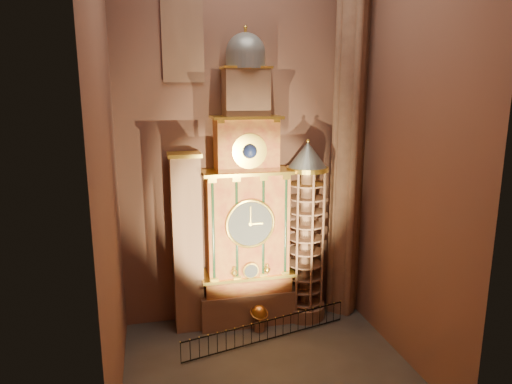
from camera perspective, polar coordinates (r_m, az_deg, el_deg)
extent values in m
plane|color=#383330|center=(24.30, 1.53, -21.08)|extent=(14.00, 14.00, 0.00)
plane|color=brown|center=(26.19, -1.73, 7.16)|extent=(22.00, 0.00, 22.00)
plane|color=brown|center=(19.77, -18.36, 4.77)|extent=(0.00, 22.00, 22.00)
plane|color=brown|center=(23.20, 18.74, 5.81)|extent=(0.00, 22.00, 22.00)
cube|color=#8C634C|center=(28.02, -1.16, -13.86)|extent=(5.60, 2.20, 2.00)
cube|color=maroon|center=(27.38, -1.18, -11.04)|extent=(5.00, 2.00, 1.00)
cube|color=#FFD64B|center=(27.12, -1.16, -10.02)|extent=(5.40, 2.30, 0.18)
cube|color=maroon|center=(26.18, -1.21, -4.01)|extent=(4.60, 2.00, 6.00)
cylinder|color=black|center=(25.03, -5.40, -4.84)|extent=(0.32, 0.32, 5.60)
cylinder|color=black|center=(25.23, -2.47, -4.66)|extent=(0.32, 0.32, 5.60)
cylinder|color=black|center=(25.54, 0.85, -4.43)|extent=(0.32, 0.32, 5.60)
cylinder|color=black|center=(25.88, 3.65, -4.23)|extent=(0.32, 0.32, 5.60)
cube|color=#FFD64B|center=(25.43, -1.22, 2.56)|extent=(5.00, 2.25, 0.18)
cylinder|color=#2D3033|center=(25.15, -0.73, -3.99)|extent=(2.60, 0.12, 2.60)
torus|color=#FFD64B|center=(25.10, -0.70, -4.02)|extent=(2.80, 0.16, 2.80)
cylinder|color=#FFD64B|center=(25.91, -0.64, -9.81)|extent=(0.90, 0.10, 0.90)
sphere|color=#FFD64B|center=(25.80, -2.75, -10.05)|extent=(0.36, 0.36, 0.36)
sphere|color=#FFD64B|center=(26.18, 1.40, -9.69)|extent=(0.36, 0.36, 0.36)
cube|color=maroon|center=(25.27, -1.26, 5.82)|extent=(3.40, 1.80, 3.00)
sphere|color=#0B1138|center=(24.41, -0.80, 5.12)|extent=(0.80, 0.80, 0.80)
cube|color=#FFD64B|center=(25.09, -1.25, 9.33)|extent=(3.80, 2.00, 0.15)
cube|color=#8C634C|center=(25.10, -1.29, 12.18)|extent=(2.40, 1.60, 2.60)
sphere|color=slate|center=(25.17, -1.31, 16.97)|extent=(2.10, 2.10, 2.10)
cylinder|color=#FFD64B|center=(25.26, -1.32, 19.01)|extent=(0.14, 0.14, 0.80)
cube|color=#8C634C|center=(26.02, -8.59, -6.57)|extent=(1.60, 1.40, 10.00)
cube|color=#FFD64B|center=(26.35, -8.36, -10.97)|extent=(1.35, 0.10, 2.10)
cube|color=#472313|center=(26.30, -8.35, -11.03)|extent=(1.05, 0.04, 1.75)
cube|color=#FFD64B|center=(25.43, -8.55, -5.59)|extent=(1.35, 0.10, 2.10)
cube|color=#472313|center=(25.38, -8.54, -5.63)|extent=(1.05, 0.04, 1.75)
cube|color=#FFD64B|center=(24.75, -8.74, 0.14)|extent=(1.35, 0.10, 2.10)
cube|color=#472313|center=(24.70, -8.73, 0.11)|extent=(1.05, 0.04, 1.75)
cube|color=#FFD64B|center=(24.84, -8.97, 4.63)|extent=(1.80, 1.60, 0.20)
cylinder|color=#8C634C|center=(28.89, 5.99, -14.39)|extent=(2.50, 2.50, 0.80)
cylinder|color=#8C634C|center=(27.16, 6.21, -5.90)|extent=(0.70, 0.70, 8.20)
cylinder|color=#FFD64B|center=(26.14, 6.43, 2.87)|extent=(2.40, 2.40, 0.25)
cone|color=slate|center=(26.02, 6.47, 4.61)|extent=(2.30, 2.30, 1.50)
sphere|color=#FFD64B|center=(25.92, 6.51, 6.36)|extent=(0.20, 0.20, 0.20)
cylinder|color=#8C634C|center=(27.15, 11.52, 7.10)|extent=(1.60, 1.60, 22.00)
cylinder|color=#8C634C|center=(27.50, 13.05, 7.10)|extent=(0.44, 0.44, 22.00)
cylinder|color=#8C634C|center=(26.83, 9.96, 7.10)|extent=(0.44, 0.44, 22.00)
cylinder|color=#8C634C|center=(27.88, 10.83, 7.27)|extent=(0.44, 0.44, 22.00)
cylinder|color=#8C634C|center=(26.43, 12.25, 6.93)|extent=(0.44, 0.44, 22.00)
cube|color=navy|center=(25.74, -9.19, 19.18)|extent=(2.00, 0.10, 5.00)
cube|color=#8C634C|center=(25.68, -9.18, 19.20)|extent=(2.20, 0.06, 5.20)
cylinder|color=#8C634C|center=(27.20, 0.40, -16.29)|extent=(0.58, 0.58, 0.68)
sphere|color=#CD8839|center=(26.83, 0.40, -14.85)|extent=(0.87, 0.87, 0.87)
torus|color=#CD8839|center=(26.83, 0.40, -14.85)|extent=(1.32, 1.28, 0.47)
cube|color=black|center=(25.79, 1.46, -15.78)|extent=(9.61, 2.39, 0.05)
cube|color=black|center=(26.34, 1.45, -17.92)|extent=(9.61, 2.39, 0.05)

